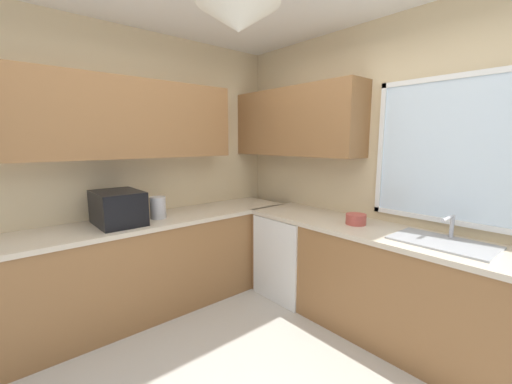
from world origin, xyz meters
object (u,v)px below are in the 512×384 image
kettle (158,208)px  microwave (118,208)px  bowl (356,219)px  sink_assembly (443,242)px  dishwasher (294,255)px

kettle → microwave: bearing=-93.2°
bowl → kettle: bearing=-137.7°
sink_assembly → dishwasher: bearing=-178.5°
microwave → kettle: microwave is taller
dishwasher → sink_assembly: 1.47m
microwave → bowl: bearing=49.1°
kettle → bowl: kettle is taller
dishwasher → bowl: bowl is taller
sink_assembly → microwave: bearing=-142.5°
dishwasher → kettle: bearing=-118.4°
kettle → bowl: size_ratio=1.17×
dishwasher → microwave: 1.78m
dishwasher → bowl: 0.86m
dishwasher → kettle: kettle is taller
microwave → bowl: microwave is taller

